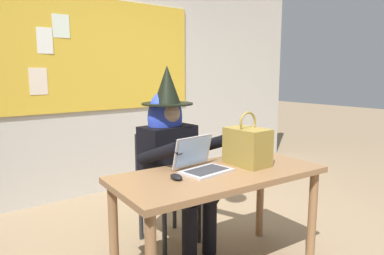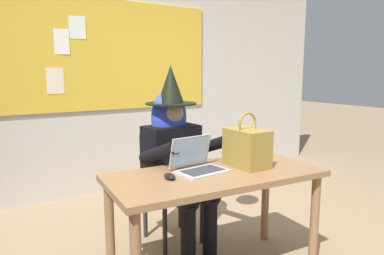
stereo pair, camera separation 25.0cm
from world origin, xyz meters
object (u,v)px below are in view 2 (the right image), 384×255
(chair_at_desk, at_px, (168,180))
(laptop, at_px, (198,163))
(desk_main, at_px, (216,187))
(handbag, at_px, (247,147))
(person_costumed, at_px, (175,149))
(computer_mouse, at_px, (170,176))

(chair_at_desk, bearing_deg, laptop, -9.61)
(desk_main, height_order, handbag, handbag)
(desk_main, xyz_separation_m, person_costumed, (0.02, 0.56, 0.15))
(person_costumed, xyz_separation_m, laptop, (-0.10, -0.47, -0.00))
(computer_mouse, bearing_deg, person_costumed, 60.58)
(person_costumed, relative_size, handbag, 3.76)
(chair_at_desk, relative_size, handbag, 2.33)
(computer_mouse, height_order, handbag, handbag)
(desk_main, bearing_deg, laptop, 130.82)
(computer_mouse, distance_m, handbag, 0.60)
(chair_at_desk, height_order, computer_mouse, chair_at_desk)
(chair_at_desk, height_order, person_costumed, person_costumed)
(person_costumed, distance_m, computer_mouse, 0.63)
(laptop, bearing_deg, handbag, -19.07)
(desk_main, relative_size, person_costumed, 1.02)
(desk_main, xyz_separation_m, laptop, (-0.08, 0.09, 0.15))
(chair_at_desk, xyz_separation_m, computer_mouse, (-0.33, -0.65, 0.25))
(desk_main, distance_m, laptop, 0.19)
(chair_at_desk, height_order, handbag, handbag)
(handbag, bearing_deg, person_costumed, 114.62)
(desk_main, distance_m, chair_at_desk, 0.69)
(handbag, bearing_deg, desk_main, -178.39)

